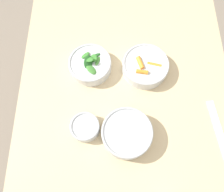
% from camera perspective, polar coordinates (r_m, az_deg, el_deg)
% --- Properties ---
extents(ground_plane, '(10.00, 10.00, 0.00)m').
position_cam_1_polar(ground_plane, '(1.64, 1.94, -9.55)').
color(ground_plane, gray).
extents(dining_table, '(1.34, 0.88, 0.77)m').
position_cam_1_polar(dining_table, '(1.00, 3.16, -2.53)').
color(dining_table, beige).
rests_on(dining_table, ground_plane).
extents(bowl_carrots, '(0.19, 0.19, 0.06)m').
position_cam_1_polar(bowl_carrots, '(0.93, 8.64, 7.70)').
color(bowl_carrots, silver).
rests_on(bowl_carrots, dining_table).
extents(bowl_greens, '(0.18, 0.18, 0.08)m').
position_cam_1_polar(bowl_greens, '(0.92, -5.67, 8.20)').
color(bowl_greens, silver).
rests_on(bowl_greens, dining_table).
extents(bowl_beans_hotdog, '(0.19, 0.19, 0.07)m').
position_cam_1_polar(bowl_beans_hotdog, '(0.82, 3.84, -9.75)').
color(bowl_beans_hotdog, silver).
rests_on(bowl_beans_hotdog, dining_table).
extents(bowl_cookies, '(0.11, 0.11, 0.05)m').
position_cam_1_polar(bowl_cookies, '(0.84, -7.03, -8.10)').
color(bowl_cookies, silver).
rests_on(bowl_cookies, dining_table).
extents(ruler, '(0.32, 0.07, 0.00)m').
position_cam_1_polar(ruler, '(0.95, 26.74, -10.26)').
color(ruler, silver).
rests_on(ruler, dining_table).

